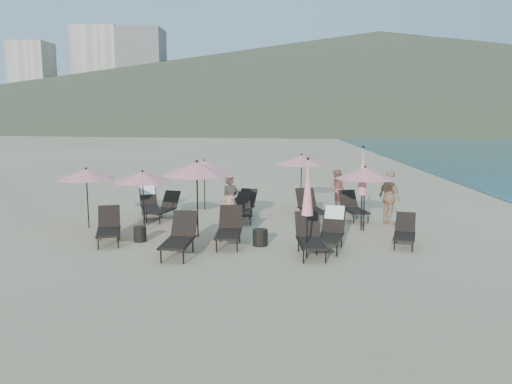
{
  "coord_description": "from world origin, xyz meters",
  "views": [
    {
      "loc": [
        0.02,
        -13.5,
        3.65
      ],
      "look_at": [
        -0.75,
        3.5,
        1.1
      ],
      "focal_mm": 35.0,
      "sensor_mm": 36.0,
      "label": 1
    }
  ],
  "objects_px": {
    "lounger_1": "(180,236)",
    "umbrella_open_3": "(204,165)",
    "lounger_8": "(242,209)",
    "beachgoer_b": "(337,190)",
    "lounger_9": "(243,205)",
    "lounger_11": "(353,207)",
    "lounger_0": "(109,227)",
    "umbrella_open_4": "(301,160)",
    "lounger_7": "(164,207)",
    "umbrella_open_1": "(197,169)",
    "lounger_2": "(229,228)",
    "umbrella_closed_0": "(308,188)",
    "lounger_10": "(311,206)",
    "lounger_5": "(405,232)",
    "beachgoer_c": "(390,198)",
    "umbrella_open_0": "(143,177)",
    "umbrella_open_2": "(365,173)",
    "umbrella_open_5": "(86,174)",
    "side_table_1": "(260,237)",
    "beachgoer_a": "(231,200)",
    "lounger_3": "(310,237)",
    "lounger_6": "(149,202)",
    "side_table_0": "(140,234)",
    "umbrella_closed_1": "(363,172)",
    "lounger_4": "(332,230)"
  },
  "relations": [
    {
      "from": "lounger_8",
      "to": "side_table_1",
      "type": "bearing_deg",
      "value": -82.77
    },
    {
      "from": "lounger_7",
      "to": "lounger_10",
      "type": "xyz_separation_m",
      "value": [
        5.29,
        0.05,
        0.05
      ]
    },
    {
      "from": "lounger_8",
      "to": "umbrella_open_5",
      "type": "bearing_deg",
      "value": -170.47
    },
    {
      "from": "lounger_0",
      "to": "lounger_5",
      "type": "bearing_deg",
      "value": -16.91
    },
    {
      "from": "umbrella_closed_0",
      "to": "lounger_7",
      "type": "bearing_deg",
      "value": 135.69
    },
    {
      "from": "lounger_11",
      "to": "umbrella_open_1",
      "type": "height_order",
      "value": "umbrella_open_1"
    },
    {
      "from": "lounger_7",
      "to": "lounger_11",
      "type": "relative_size",
      "value": 0.99
    },
    {
      "from": "lounger_10",
      "to": "umbrella_open_0",
      "type": "relative_size",
      "value": 0.99
    },
    {
      "from": "lounger_0",
      "to": "beachgoer_a",
      "type": "bearing_deg",
      "value": 19.15
    },
    {
      "from": "lounger_1",
      "to": "lounger_9",
      "type": "distance_m",
      "value": 5.21
    },
    {
      "from": "lounger_2",
      "to": "umbrella_open_4",
      "type": "height_order",
      "value": "umbrella_open_4"
    },
    {
      "from": "lounger_10",
      "to": "beachgoer_b",
      "type": "relative_size",
      "value": 1.25
    },
    {
      "from": "lounger_9",
      "to": "lounger_2",
      "type": "bearing_deg",
      "value": -74.89
    },
    {
      "from": "beachgoer_c",
      "to": "umbrella_open_0",
      "type": "bearing_deg",
      "value": 76.24
    },
    {
      "from": "side_table_0",
      "to": "beachgoer_c",
      "type": "bearing_deg",
      "value": 19.03
    },
    {
      "from": "lounger_2",
      "to": "beachgoer_c",
      "type": "relative_size",
      "value": 0.97
    },
    {
      "from": "lounger_8",
      "to": "beachgoer_b",
      "type": "bearing_deg",
      "value": 29.46
    },
    {
      "from": "lounger_6",
      "to": "side_table_0",
      "type": "relative_size",
      "value": 4.16
    },
    {
      "from": "lounger_3",
      "to": "lounger_6",
      "type": "height_order",
      "value": "lounger_6"
    },
    {
      "from": "umbrella_open_2",
      "to": "beachgoer_a",
      "type": "relative_size",
      "value": 1.24
    },
    {
      "from": "side_table_1",
      "to": "beachgoer_a",
      "type": "bearing_deg",
      "value": 112.48
    },
    {
      "from": "lounger_1",
      "to": "umbrella_open_3",
      "type": "height_order",
      "value": "umbrella_open_3"
    },
    {
      "from": "beachgoer_c",
      "to": "umbrella_open_1",
      "type": "bearing_deg",
      "value": 85.05
    },
    {
      "from": "lounger_10",
      "to": "umbrella_closed_1",
      "type": "distance_m",
      "value": 2.64
    },
    {
      "from": "umbrella_open_4",
      "to": "lounger_4",
      "type": "bearing_deg",
      "value": -84.31
    },
    {
      "from": "lounger_2",
      "to": "lounger_10",
      "type": "distance_m",
      "value": 4.42
    },
    {
      "from": "lounger_1",
      "to": "lounger_5",
      "type": "bearing_deg",
      "value": 13.36
    },
    {
      "from": "lounger_9",
      "to": "beachgoer_a",
      "type": "relative_size",
      "value": 1.06
    },
    {
      "from": "umbrella_open_0",
      "to": "umbrella_open_2",
      "type": "height_order",
      "value": "umbrella_open_2"
    },
    {
      "from": "umbrella_open_0",
      "to": "umbrella_open_3",
      "type": "relative_size",
      "value": 0.99
    },
    {
      "from": "umbrella_open_4",
      "to": "umbrella_open_0",
      "type": "bearing_deg",
      "value": -141.64
    },
    {
      "from": "umbrella_open_0",
      "to": "side_table_0",
      "type": "height_order",
      "value": "umbrella_open_0"
    },
    {
      "from": "lounger_0",
      "to": "lounger_2",
      "type": "xyz_separation_m",
      "value": [
        3.58,
        -0.14,
        0.02
      ]
    },
    {
      "from": "lounger_1",
      "to": "umbrella_closed_0",
      "type": "distance_m",
      "value": 3.64
    },
    {
      "from": "lounger_10",
      "to": "lounger_1",
      "type": "bearing_deg",
      "value": -143.28
    },
    {
      "from": "lounger_0",
      "to": "umbrella_closed_0",
      "type": "distance_m",
      "value": 6.06
    },
    {
      "from": "lounger_1",
      "to": "lounger_6",
      "type": "height_order",
      "value": "lounger_6"
    },
    {
      "from": "umbrella_open_4",
      "to": "umbrella_closed_1",
      "type": "distance_m",
      "value": 4.19
    },
    {
      "from": "umbrella_open_0",
      "to": "side_table_1",
      "type": "relative_size",
      "value": 4.2
    },
    {
      "from": "lounger_9",
      "to": "lounger_11",
      "type": "xyz_separation_m",
      "value": [
        4.0,
        -0.08,
        -0.01
      ]
    },
    {
      "from": "lounger_11",
      "to": "umbrella_open_5",
      "type": "height_order",
      "value": "umbrella_open_5"
    },
    {
      "from": "lounger_2",
      "to": "umbrella_closed_0",
      "type": "bearing_deg",
      "value": -30.3
    },
    {
      "from": "lounger_7",
      "to": "umbrella_open_1",
      "type": "height_order",
      "value": "umbrella_open_1"
    },
    {
      "from": "lounger_11",
      "to": "side_table_0",
      "type": "bearing_deg",
      "value": -164.1
    },
    {
      "from": "lounger_7",
      "to": "umbrella_open_1",
      "type": "xyz_separation_m",
      "value": [
        1.65,
        -2.63,
        1.66
      ]
    },
    {
      "from": "lounger_2",
      "to": "lounger_8",
      "type": "distance_m",
      "value": 3.34
    },
    {
      "from": "lounger_0",
      "to": "umbrella_open_4",
      "type": "relative_size",
      "value": 0.82
    },
    {
      "from": "beachgoer_b",
      "to": "lounger_4",
      "type": "bearing_deg",
      "value": -36.67
    },
    {
      "from": "lounger_3",
      "to": "beachgoer_a",
      "type": "distance_m",
      "value": 4.33
    },
    {
      "from": "lounger_7",
      "to": "lounger_2",
      "type": "bearing_deg",
      "value": -36.09
    }
  ]
}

